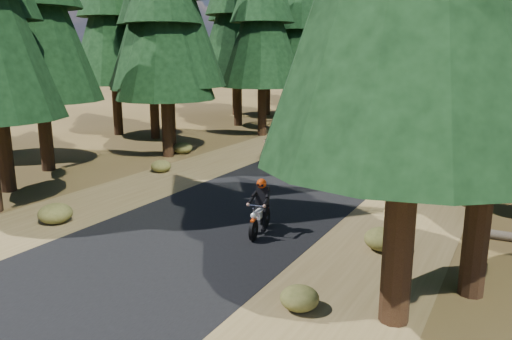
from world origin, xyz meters
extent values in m
plane|color=#453418|center=(0.00, 0.00, 0.00)|extent=(120.00, 120.00, 0.00)
cube|color=black|center=(0.00, 5.00, 0.01)|extent=(6.00, 100.00, 0.01)
cube|color=brown|center=(-4.60, 5.00, 0.00)|extent=(3.20, 100.00, 0.01)
cube|color=brown|center=(4.60, 5.00, 0.00)|extent=(3.20, 100.00, 0.01)
cylinder|color=black|center=(5.66, -3.70, 2.92)|extent=(0.53, 0.53, 5.85)
cylinder|color=black|center=(-8.34, -1.35, 2.57)|extent=(0.51, 0.51, 5.15)
cylinder|color=black|center=(6.77, -1.94, 2.55)|extent=(0.50, 0.50, 5.11)
cylinder|color=black|center=(-9.82, 1.53, 2.87)|extent=(0.53, 0.53, 5.73)
cone|color=black|center=(-9.82, 1.53, 6.45)|extent=(4.87, 4.87, 7.17)
cylinder|color=black|center=(-7.26, 6.17, 2.67)|extent=(0.51, 0.51, 5.34)
cone|color=black|center=(-7.26, 6.17, 6.01)|extent=(4.54, 4.54, 6.68)
cylinder|color=black|center=(6.06, 4.48, 2.26)|extent=(0.48, 0.48, 4.52)
cone|color=black|center=(6.06, 4.48, 5.08)|extent=(3.84, 3.84, 5.65)
cylinder|color=black|center=(-7.70, 6.96, 3.21)|extent=(0.56, 0.56, 6.43)
cylinder|color=black|center=(-11.13, 9.93, 2.78)|extent=(0.52, 0.52, 5.56)
cone|color=black|center=(-11.13, 9.93, 6.26)|extent=(4.73, 4.73, 6.95)
cylinder|color=black|center=(-6.35, 13.89, 2.86)|extent=(0.53, 0.53, 5.72)
cone|color=black|center=(-6.35, 13.89, 6.43)|extent=(4.86, 4.86, 7.15)
cylinder|color=black|center=(-9.76, 16.85, 3.18)|extent=(0.55, 0.55, 6.37)
cone|color=black|center=(-9.76, 16.85, 7.16)|extent=(5.41, 5.41, 7.96)
cylinder|color=black|center=(-7.00, 20.76, 2.82)|extent=(0.53, 0.53, 5.64)
cone|color=black|center=(-7.00, 20.76, 6.34)|extent=(4.79, 4.79, 7.05)
cylinder|color=black|center=(-10.86, 23.22, 2.72)|extent=(0.52, 0.52, 5.45)
cone|color=black|center=(-10.86, 23.22, 6.13)|extent=(4.63, 4.63, 6.81)
cone|color=black|center=(-10.86, 23.22, 8.58)|extent=(3.54, 3.54, 4.90)
cylinder|color=black|center=(-8.12, 27.46, 2.21)|extent=(0.48, 0.48, 4.42)
cone|color=black|center=(-8.12, 27.46, 4.97)|extent=(3.76, 3.76, 5.52)
cone|color=black|center=(-8.12, 27.46, 6.96)|extent=(2.87, 2.87, 3.98)
cone|color=black|center=(-8.12, 27.46, 8.95)|extent=(1.99, 1.99, 3.31)
cylinder|color=black|center=(-11.79, 32.77, 2.37)|extent=(0.49, 0.49, 4.75)
cone|color=black|center=(-11.79, 32.77, 5.34)|extent=(4.04, 4.04, 5.93)
cone|color=black|center=(-11.79, 32.77, 7.48)|extent=(3.09, 3.09, 4.27)
cone|color=black|center=(-11.79, 32.77, 9.61)|extent=(2.14, 2.14, 3.56)
cylinder|color=black|center=(-14.00, 10.00, 3.00)|extent=(0.54, 0.54, 6.00)
cone|color=black|center=(-14.00, 10.00, 6.75)|extent=(5.10, 5.10, 7.50)
cylinder|color=black|center=(-13.00, 22.00, 3.20)|extent=(0.56, 0.56, 6.40)
cone|color=black|center=(-13.00, 22.00, 7.20)|extent=(5.44, 5.44, 8.00)
cylinder|color=black|center=(-7.00, 37.00, 3.20)|extent=(0.56, 0.56, 6.40)
cone|color=black|center=(-7.00, 37.00, 7.20)|extent=(5.44, 5.44, 8.00)
cylinder|color=black|center=(-10.00, 40.00, 3.40)|extent=(0.57, 0.57, 6.80)
cone|color=black|center=(-10.00, 40.00, 7.65)|extent=(5.78, 5.78, 8.50)
cylinder|color=black|center=(-4.00, 43.00, 3.00)|extent=(0.54, 0.54, 6.00)
cone|color=black|center=(-4.00, 43.00, 6.75)|extent=(5.10, 5.10, 7.50)
cone|color=black|center=(-4.00, 43.00, 9.45)|extent=(3.90, 3.90, 5.40)
cylinder|color=black|center=(4.00, 43.00, 3.20)|extent=(0.56, 0.56, 6.40)
cone|color=black|center=(4.00, 43.00, 7.20)|extent=(5.44, 5.44, 8.00)
cylinder|color=black|center=(0.00, 46.00, 3.40)|extent=(0.57, 0.57, 6.80)
cone|color=black|center=(0.00, 46.00, 7.65)|extent=(5.78, 5.78, 8.50)
cylinder|color=black|center=(-13.00, 36.00, 2.80)|extent=(0.52, 0.52, 5.60)
cone|color=black|center=(-13.00, 36.00, 6.30)|extent=(4.76, 4.76, 7.00)
cone|color=black|center=(-13.00, 36.00, 8.82)|extent=(3.64, 3.64, 5.04)
ellipsoid|color=#474C1E|center=(6.27, 20.06, 0.23)|extent=(0.77, 0.77, 0.46)
ellipsoid|color=#474C1E|center=(6.23, 7.30, 0.28)|extent=(0.94, 0.94, 0.56)
ellipsoid|color=#474C1E|center=(5.00, 10.05, 0.21)|extent=(0.70, 0.70, 0.42)
ellipsoid|color=#474C1E|center=(-5.25, 14.16, 0.25)|extent=(0.84, 0.84, 0.50)
ellipsoid|color=#474C1E|center=(-4.08, -2.92, 0.28)|extent=(0.94, 0.94, 0.57)
ellipsoid|color=#474C1E|center=(-6.96, 17.90, 0.27)|extent=(0.89, 0.89, 0.53)
ellipsoid|color=#474C1E|center=(4.00, -4.13, 0.22)|extent=(0.74, 0.74, 0.45)
ellipsoid|color=#474C1E|center=(4.61, -0.47, 0.28)|extent=(0.93, 0.93, 0.56)
ellipsoid|color=#474C1E|center=(-5.50, 3.49, 0.24)|extent=(0.82, 0.82, 0.49)
ellipsoid|color=#474C1E|center=(-7.07, 7.06, 0.27)|extent=(0.91, 0.91, 0.55)
cube|color=black|center=(1.44, -0.92, 1.00)|extent=(0.36, 0.26, 0.48)
sphere|color=#BC3307|center=(1.44, -0.92, 1.35)|extent=(0.31, 0.31, 0.27)
cube|color=black|center=(-2.40, 7.51, 1.07)|extent=(0.38, 0.26, 0.51)
sphere|color=black|center=(-2.40, 7.51, 1.45)|extent=(0.32, 0.32, 0.28)
camera|label=1|loc=(7.39, -12.04, 4.68)|focal=35.00mm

